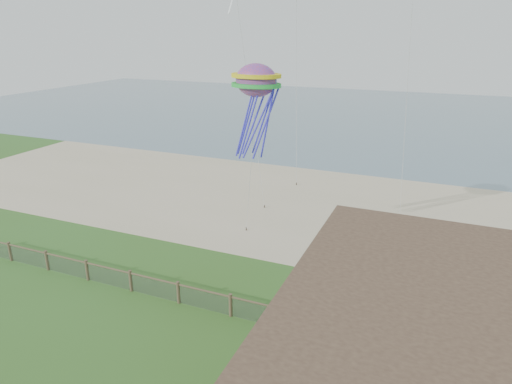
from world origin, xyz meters
TOP-DOWN VIEW (x-y plane):
  - sand_beach at (0.00, 22.00)m, footprint 72.00×20.00m
  - ocean at (0.00, 66.00)m, footprint 160.00×68.00m
  - chainlink_fence at (0.00, 6.00)m, footprint 36.20×0.20m
  - picnic_table at (4.64, 2.99)m, footprint 2.10×1.61m
  - octopus_kite at (-1.43, 12.68)m, footprint 3.52×3.09m

SIDE VIEW (x-z plane):
  - ocean at x=0.00m, z-range -0.01..0.01m
  - sand_beach at x=0.00m, z-range -0.01..0.01m
  - picnic_table at x=4.64m, z-range 0.00..0.87m
  - chainlink_fence at x=0.00m, z-range -0.07..1.18m
  - octopus_kite at x=-1.43m, z-range 6.23..12.25m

